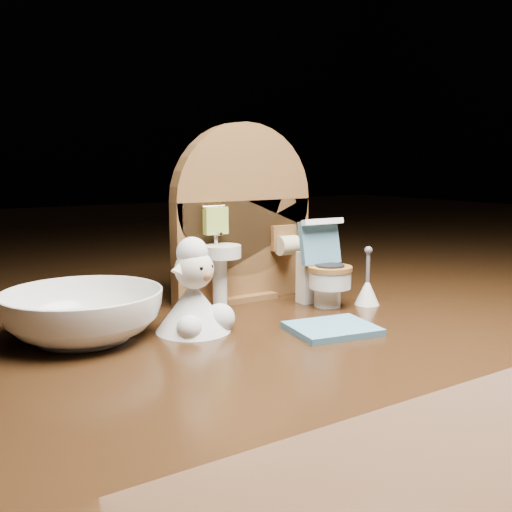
{
  "coord_description": "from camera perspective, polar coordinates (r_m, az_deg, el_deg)",
  "views": [
    {
      "loc": [
        -0.25,
        -0.35,
        0.12
      ],
      "look_at": [
        -0.02,
        0.01,
        0.05
      ],
      "focal_mm": 40.0,
      "sensor_mm": 36.0,
      "label": 1
    }
  ],
  "objects": [
    {
      "name": "toy_toilet",
      "position": [
        0.48,
        6.73,
        -1.75
      ],
      "size": [
        0.04,
        0.05,
        0.07
      ],
      "rotation": [
        0.0,
        0.0,
        -0.06
      ],
      "color": "white",
      "rests_on": "ground"
    },
    {
      "name": "bath_mat",
      "position": [
        0.41,
        7.62,
        -7.2
      ],
      "size": [
        0.06,
        0.06,
        0.0
      ],
      "primitive_type": "cube",
      "rotation": [
        0.0,
        0.0,
        -0.16
      ],
      "color": "teal",
      "rests_on": "ground"
    },
    {
      "name": "ceramic_bowl",
      "position": [
        0.4,
        -16.9,
        -5.66
      ],
      "size": [
        0.13,
        0.13,
        0.03
      ],
      "primitive_type": "imported",
      "rotation": [
        0.0,
        0.0,
        0.27
      ],
      "color": "white",
      "rests_on": "ground"
    },
    {
      "name": "backdrop_panel",
      "position": [
        0.49,
        -1.35,
        3.29
      ],
      "size": [
        0.13,
        0.05,
        0.15
      ],
      "color": "brown",
      "rests_on": "ground"
    },
    {
      "name": "toilet_brush",
      "position": [
        0.49,
        11.06,
        -3.29
      ],
      "size": [
        0.02,
        0.02,
        0.05
      ],
      "color": "white",
      "rests_on": "ground"
    },
    {
      "name": "plush_lamb",
      "position": [
        0.4,
        -6.13,
        -4.23
      ],
      "size": [
        0.05,
        0.05,
        0.07
      ],
      "rotation": [
        0.0,
        0.0,
        0.33
      ],
      "color": "silver",
      "rests_on": "ground"
    }
  ]
}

